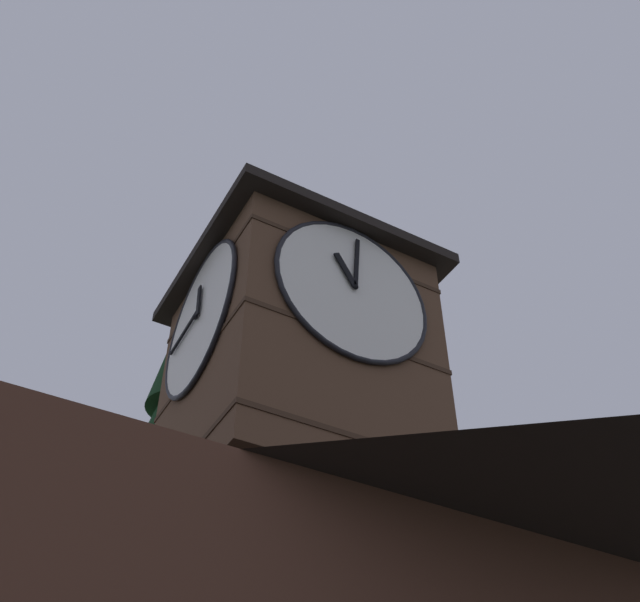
{
  "coord_description": "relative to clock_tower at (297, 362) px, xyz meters",
  "views": [
    {
      "loc": [
        6.95,
        8.42,
        1.93
      ],
      "look_at": [
        0.93,
        -2.28,
        12.89
      ],
      "focal_mm": 44.4,
      "sensor_mm": 36.0,
      "label": 1
    }
  ],
  "objects": [
    {
      "name": "clock_tower",
      "position": [
        0.0,
        0.0,
        0.0
      ],
      "size": [
        4.87,
        4.87,
        8.3
      ],
      "color": "brown",
      "rests_on": "building_main"
    }
  ]
}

